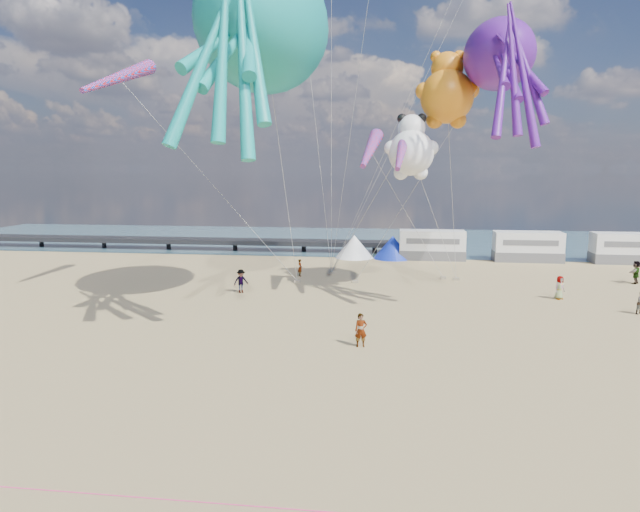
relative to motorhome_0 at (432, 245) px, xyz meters
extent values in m
plane|color=tan|center=(-6.00, -40.00, -1.50)|extent=(120.00, 120.00, 0.00)
plane|color=#335563|center=(-6.00, 15.00, -1.48)|extent=(120.00, 120.00, 0.00)
cube|color=black|center=(-34.00, 4.00, -0.50)|extent=(60.00, 3.00, 0.50)
cube|color=silver|center=(0.00, 0.00, 0.00)|extent=(6.60, 2.50, 3.00)
cube|color=silver|center=(9.50, 0.00, 0.00)|extent=(6.60, 2.50, 3.00)
cube|color=silver|center=(19.00, 0.00, 0.00)|extent=(6.60, 2.50, 3.00)
cone|color=white|center=(-8.00, 0.00, -0.30)|extent=(4.00, 4.00, 2.40)
cone|color=#1933CC|center=(-4.00, 0.00, -0.30)|extent=(4.00, 4.00, 2.40)
cylinder|color=#F2338C|center=(-6.00, -45.00, -1.48)|extent=(34.00, 0.03, 0.03)
imported|color=tan|center=(-5.52, -30.26, -0.61)|extent=(0.73, 0.56, 1.78)
imported|color=#7F6659|center=(7.91, -17.39, -0.65)|extent=(0.74, 0.68, 1.69)
imported|color=#7F6659|center=(-15.25, -18.21, -0.61)|extent=(1.09, 1.04, 1.78)
imported|color=#7F6659|center=(15.63, -10.76, -0.56)|extent=(1.04, 1.15, 1.88)
imported|color=#7F6659|center=(-11.94, -11.02, -0.75)|extent=(1.02, 1.43, 1.49)
cube|color=gray|center=(-11.68, -13.94, -1.39)|extent=(0.50, 0.35, 0.22)
cube|color=gray|center=(-6.94, -13.41, -1.39)|extent=(0.50, 0.35, 0.22)
cube|color=gray|center=(1.35, -11.15, -1.39)|extent=(0.50, 0.35, 0.22)
cube|color=gray|center=(0.30, -10.78, -1.39)|extent=(0.50, 0.35, 0.22)
cube|color=gray|center=(-9.34, -9.71, -1.39)|extent=(0.50, 0.35, 0.22)
camera|label=1|loc=(-3.92, -59.12, 7.72)|focal=32.00mm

